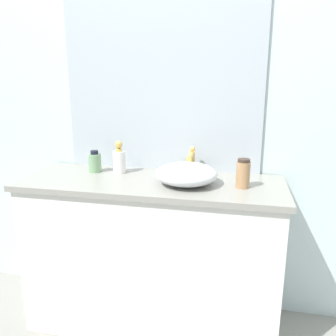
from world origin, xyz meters
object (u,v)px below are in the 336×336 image
at_px(lotion_bottle, 243,174).
at_px(perfume_bottle, 95,162).
at_px(soap_dispenser, 119,160).
at_px(sink_basin, 186,174).

xyz_separation_m(lotion_bottle, perfume_bottle, (-0.85, 0.12, -0.01)).
bearing_deg(lotion_bottle, perfume_bottle, 171.88).
distance_m(soap_dispenser, perfume_bottle, 0.15).
bearing_deg(perfume_bottle, sink_basin, -12.34).
relative_size(sink_basin, perfume_bottle, 2.52).
bearing_deg(sink_basin, soap_dispenser, 161.96).
bearing_deg(sink_basin, lotion_bottle, 0.40).
xyz_separation_m(soap_dispenser, lotion_bottle, (0.71, -0.13, -0.00)).
bearing_deg(perfume_bottle, soap_dispenser, 4.79).
xyz_separation_m(soap_dispenser, perfume_bottle, (-0.15, -0.01, -0.02)).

